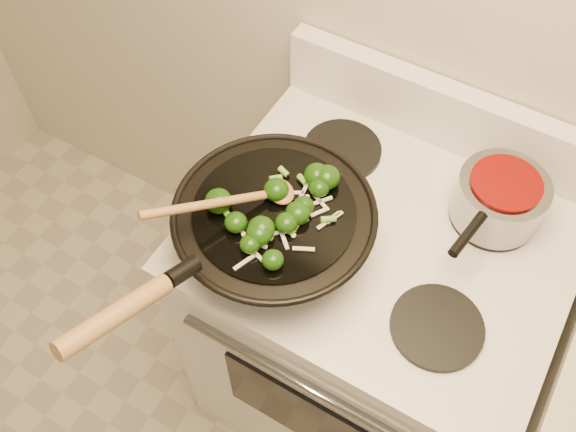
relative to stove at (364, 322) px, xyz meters
The scene contains 5 objects.
stove is the anchor object (origin of this frame).
wok 0.58m from the stove, 138.90° to the right, with size 0.40×0.65×0.26m.
stirfry 0.64m from the stove, 138.30° to the right, with size 0.24×0.28×0.05m.
wooden_spoon 0.69m from the stove, 142.39° to the right, with size 0.20×0.27×0.11m.
saucepan 0.57m from the stove, 38.91° to the left, with size 0.19×0.30×0.11m.
Camera 1 is at (0.11, 0.43, 2.06)m, focal length 40.00 mm.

